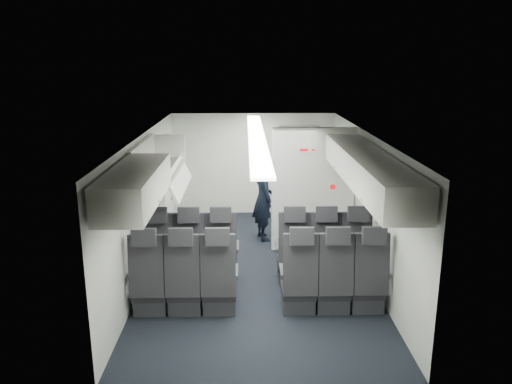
{
  "coord_description": "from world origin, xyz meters",
  "views": [
    {
      "loc": [
        -0.17,
        -7.4,
        3.22
      ],
      "look_at": [
        0.0,
        0.4,
        1.15
      ],
      "focal_mm": 35.0,
      "sensor_mm": 36.0,
      "label": 1
    }
  ],
  "objects_px": {
    "seat_row_mid": "(259,283)",
    "boarding_door": "(166,187)",
    "galley_unit": "(299,173)",
    "carry_on_bag": "(154,166)",
    "flight_attendant": "(263,198)",
    "seat_row_front": "(257,257)"
  },
  "relations": [
    {
      "from": "boarding_door",
      "to": "carry_on_bag",
      "type": "height_order",
      "value": "carry_on_bag"
    },
    {
      "from": "seat_row_mid",
      "to": "boarding_door",
      "type": "height_order",
      "value": "boarding_door"
    },
    {
      "from": "seat_row_front",
      "to": "seat_row_mid",
      "type": "distance_m",
      "value": 0.9
    },
    {
      "from": "seat_row_front",
      "to": "boarding_door",
      "type": "distance_m",
      "value": 2.71
    },
    {
      "from": "seat_row_mid",
      "to": "galley_unit",
      "type": "relative_size",
      "value": 1.75
    },
    {
      "from": "flight_attendant",
      "to": "carry_on_bag",
      "type": "distance_m",
      "value": 2.67
    },
    {
      "from": "seat_row_mid",
      "to": "galley_unit",
      "type": "distance_m",
      "value": 4.3
    },
    {
      "from": "seat_row_front",
      "to": "boarding_door",
      "type": "relative_size",
      "value": 1.79
    },
    {
      "from": "galley_unit",
      "to": "flight_attendant",
      "type": "xyz_separation_m",
      "value": [
        -0.8,
        -1.36,
        -0.18
      ]
    },
    {
      "from": "seat_row_front",
      "to": "galley_unit",
      "type": "xyz_separation_m",
      "value": [
        0.95,
        3.25,
        0.55
      ]
    },
    {
      "from": "carry_on_bag",
      "to": "flight_attendant",
      "type": "bearing_deg",
      "value": 56.13
    },
    {
      "from": "galley_unit",
      "to": "flight_attendant",
      "type": "distance_m",
      "value": 1.58
    },
    {
      "from": "galley_unit",
      "to": "flight_attendant",
      "type": "bearing_deg",
      "value": -120.52
    },
    {
      "from": "galley_unit",
      "to": "boarding_door",
      "type": "height_order",
      "value": "galley_unit"
    },
    {
      "from": "boarding_door",
      "to": "carry_on_bag",
      "type": "bearing_deg",
      "value": -84.68
    },
    {
      "from": "seat_row_mid",
      "to": "flight_attendant",
      "type": "bearing_deg",
      "value": 86.92
    },
    {
      "from": "galley_unit",
      "to": "carry_on_bag",
      "type": "bearing_deg",
      "value": -126.44
    },
    {
      "from": "seat_row_front",
      "to": "seat_row_mid",
      "type": "height_order",
      "value": "same"
    },
    {
      "from": "boarding_door",
      "to": "carry_on_bag",
      "type": "relative_size",
      "value": 5.18
    },
    {
      "from": "seat_row_mid",
      "to": "flight_attendant",
      "type": "xyz_separation_m",
      "value": [
        0.15,
        2.8,
        0.37
      ]
    },
    {
      "from": "seat_row_mid",
      "to": "galley_unit",
      "type": "height_order",
      "value": "galley_unit"
    },
    {
      "from": "flight_attendant",
      "to": "carry_on_bag",
      "type": "xyz_separation_m",
      "value": [
        -1.6,
        -1.89,
        1.0
      ]
    }
  ]
}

